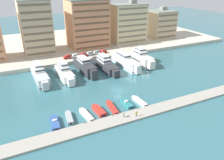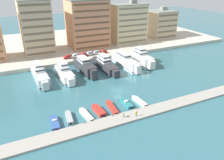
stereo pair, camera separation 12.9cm
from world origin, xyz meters
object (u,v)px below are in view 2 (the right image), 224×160
(yacht_silver_far_left, at_px, (40,74))
(motorboat_blue_far_left, at_px, (55,123))
(yacht_white_left, at_px, (65,73))
(car_red_far_left, at_px, (68,57))
(car_red_mid_left, at_px, (83,55))
(car_red_center_right, at_px, (103,51))
(motorboat_white_mid_right, at_px, (139,101))
(car_white_left, at_px, (75,56))
(motorboat_grey_left, at_px, (69,118))
(motorboat_cream_mid_left, at_px, (86,115))
(yacht_ivory_center_right, at_px, (142,58))
(pedestrian_mid_deck, at_px, (136,113))
(pedestrian_near_edge, at_px, (124,114))
(motorboat_red_center, at_px, (112,107))
(yacht_white_center, at_px, (125,61))
(yacht_charcoal_mid_left, at_px, (85,66))
(motorboat_red_center_left, at_px, (99,110))
(car_silver_center_left, at_px, (90,53))
(car_silver_center, at_px, (96,52))
(motorboat_teal_center_right, at_px, (126,103))
(yacht_charcoal_center_left, at_px, (105,64))

(yacht_silver_far_left, bearing_deg, motorboat_blue_far_left, -91.94)
(yacht_white_left, relative_size, car_red_far_left, 4.32)
(car_red_mid_left, bearing_deg, car_red_center_right, 4.37)
(motorboat_white_mid_right, bearing_deg, car_white_left, 98.77)
(yacht_silver_far_left, bearing_deg, yacht_white_left, -17.84)
(yacht_white_left, relative_size, motorboat_grey_left, 2.71)
(motorboat_cream_mid_left, bearing_deg, yacht_silver_far_left, 104.01)
(yacht_ivory_center_right, bearing_deg, pedestrian_mid_deck, -124.22)
(pedestrian_near_edge, distance_m, pedestrian_mid_deck, 3.57)
(motorboat_blue_far_left, relative_size, motorboat_grey_left, 1.07)
(yacht_silver_far_left, distance_m, motorboat_red_center, 35.42)
(yacht_white_center, distance_m, car_red_center_right, 17.45)
(yacht_charcoal_mid_left, relative_size, pedestrian_near_edge, 12.80)
(yacht_charcoal_mid_left, bearing_deg, motorboat_red_center_left, -101.89)
(motorboat_grey_left, bearing_deg, pedestrian_near_edge, -24.70)
(yacht_silver_far_left, bearing_deg, pedestrian_mid_deck, -62.28)
(motorboat_grey_left, relative_size, motorboat_cream_mid_left, 0.87)
(car_red_far_left, bearing_deg, car_red_center_right, 1.54)
(car_silver_center_left, relative_size, pedestrian_mid_deck, 2.39)
(yacht_charcoal_mid_left, height_order, car_red_far_left, yacht_charcoal_mid_left)
(yacht_ivory_center_right, distance_m, car_silver_center, 23.15)
(motorboat_teal_center_right, height_order, car_red_mid_left, car_red_mid_left)
(yacht_silver_far_left, xyz_separation_m, car_white_left, (18.57, 14.67, 0.33))
(yacht_ivory_center_right, height_order, car_silver_center, yacht_ivory_center_right)
(yacht_silver_far_left, xyz_separation_m, motorboat_white_mid_right, (25.73, -31.77, -1.94))
(car_white_left, bearing_deg, yacht_charcoal_center_left, -60.47)
(motorboat_teal_center_right, bearing_deg, yacht_charcoal_mid_left, 95.31)
(yacht_charcoal_center_left, distance_m, car_red_mid_left, 16.14)
(yacht_ivory_center_right, relative_size, car_silver_center, 4.34)
(yacht_charcoal_center_left, relative_size, motorboat_blue_far_left, 3.00)
(car_white_left, xyz_separation_m, car_silver_center, (11.01, 0.42, 0.00))
(motorboat_cream_mid_left, relative_size, motorboat_red_center_left, 1.13)
(yacht_white_center, bearing_deg, motorboat_grey_left, -139.00)
(yacht_charcoal_center_left, height_order, yacht_ivory_center_right, yacht_ivory_center_right)
(car_red_far_left, bearing_deg, motorboat_cream_mid_left, -98.92)
(yacht_white_left, xyz_separation_m, car_white_left, (9.46, 17.60, 0.39))
(yacht_ivory_center_right, bearing_deg, motorboat_white_mid_right, -123.24)
(motorboat_red_center, bearing_deg, yacht_white_center, 55.19)
(motorboat_cream_mid_left, bearing_deg, car_silver_center_left, 68.77)
(yacht_charcoal_center_left, xyz_separation_m, car_red_mid_left, (-4.84, 15.39, 0.47))
(motorboat_white_mid_right, height_order, car_red_mid_left, car_red_mid_left)
(car_silver_center, xyz_separation_m, pedestrian_near_edge, (-12.66, -52.67, -1.20))
(yacht_charcoal_center_left, distance_m, car_silver_center, 16.21)
(yacht_charcoal_center_left, relative_size, pedestrian_mid_deck, 12.22)
(motorboat_teal_center_right, relative_size, car_red_mid_left, 1.54)
(motorboat_red_center, xyz_separation_m, car_silver_center_left, (9.77, 46.30, 2.22))
(yacht_ivory_center_right, xyz_separation_m, pedestrian_near_edge, (-28.40, -35.68, -1.22))
(yacht_white_center, distance_m, motorboat_red_center_left, 38.57)
(car_white_left, xyz_separation_m, car_silver_center_left, (7.45, 0.21, 0.00))
(yacht_charcoal_mid_left, height_order, motorboat_red_center, yacht_charcoal_mid_left)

